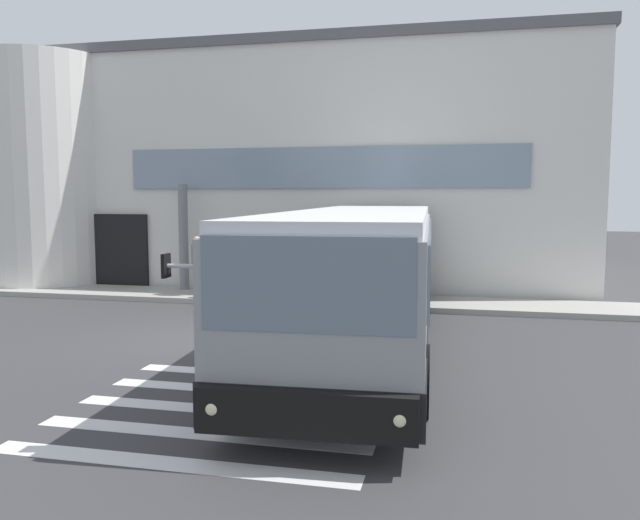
{
  "coord_description": "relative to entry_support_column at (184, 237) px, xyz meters",
  "views": [
    {
      "loc": [
        5.15,
        -12.25,
        2.98
      ],
      "look_at": [
        1.95,
        1.93,
        1.5
      ],
      "focal_mm": 35.52,
      "sensor_mm": 36.0,
      "label": 1
    }
  ],
  "objects": [
    {
      "name": "ground_plane",
      "position": [
        3.05,
        -5.4,
        -1.75
      ],
      "size": [
        80.0,
        90.0,
        0.02
      ],
      "primitive_type": "cube",
      "color": "#353538",
      "rests_on": "ground"
    },
    {
      "name": "bay_paint_stripes",
      "position": [
        5.05,
        -9.6,
        -1.73
      ],
      "size": [
        4.4,
        3.96,
        0.01
      ],
      "color": "silver",
      "rests_on": "ground"
    },
    {
      "name": "terminal_building",
      "position": [
        2.38,
        6.15,
        2.12
      ],
      "size": [
        19.68,
        13.8,
        7.72
      ],
      "color": "silver",
      "rests_on": "ground"
    },
    {
      "name": "boarding_curb",
      "position": [
        3.05,
        -0.6,
        -1.66
      ],
      "size": [
        21.88,
        2.0,
        0.15
      ],
      "primitive_type": "cube",
      "color": "#9E9B93",
      "rests_on": "ground"
    },
    {
      "name": "entry_support_column",
      "position": [
        0.0,
        0.0,
        0.0
      ],
      "size": [
        0.28,
        0.28,
        3.18
      ],
      "primitive_type": "cylinder",
      "color": "slate",
      "rests_on": "boarding_curb"
    },
    {
      "name": "bus_main_foreground",
      "position": [
        6.31,
        -5.49,
        -0.4
      ],
      "size": [
        3.14,
        11.69,
        2.7
      ],
      "color": "gray",
      "rests_on": "ground"
    },
    {
      "name": "passenger_near_column",
      "position": [
        0.8,
        -0.84,
        -0.66
      ],
      "size": [
        0.41,
        0.48,
        1.68
      ],
      "color": "#2D2D33",
      "rests_on": "boarding_curb"
    },
    {
      "name": "passenger_by_doorway",
      "position": [
        2.05,
        -1.11,
        -0.62
      ],
      "size": [
        0.51,
        0.52,
        1.68
      ],
      "color": "#2D2D33",
      "rests_on": "boarding_curb"
    },
    {
      "name": "passenger_at_curb_edge",
      "position": [
        2.71,
        -0.88,
        -0.66
      ],
      "size": [
        0.54,
        0.36,
        1.68
      ],
      "color": "#1E2338",
      "rests_on": "boarding_curb"
    },
    {
      "name": "safety_bollard_yellow",
      "position": [
        3.01,
        -1.8,
        -1.29
      ],
      "size": [
        0.18,
        0.18,
        0.9
      ],
      "primitive_type": "cylinder",
      "color": "yellow",
      "rests_on": "ground"
    }
  ]
}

